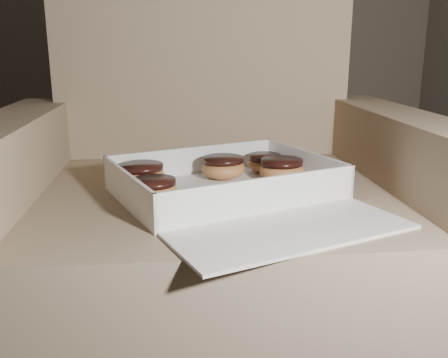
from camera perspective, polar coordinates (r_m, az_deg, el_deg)
armchair at (r=1.03m, az=-1.42°, el=-6.27°), size 0.85×0.72×0.89m
bakery_box at (r=0.86m, az=1.35°, el=-1.55°), size 0.49×0.52×0.06m
donut_a at (r=1.02m, az=4.68°, el=1.90°), size 0.07×0.07×0.04m
donut_b at (r=0.95m, az=6.61°, el=1.08°), size 0.09×0.09×0.04m
donut_c at (r=0.83m, az=-8.00°, el=-1.21°), size 0.08×0.08×0.04m
donut_d at (r=0.91m, az=-9.42°, el=0.47°), size 0.09×0.09×0.04m
donut_e at (r=0.96m, az=-0.08°, el=1.39°), size 0.08×0.08×0.04m
crumb_a at (r=0.83m, az=1.22°, el=-2.46°), size 0.01×0.01×0.00m
crumb_b at (r=0.80m, az=0.65°, el=-3.01°), size 0.01×0.01×0.00m
crumb_c at (r=0.76m, az=-2.36°, el=-3.95°), size 0.01×0.01×0.00m
crumb_d at (r=0.78m, az=-1.76°, el=-3.48°), size 0.01×0.01×0.00m
crumb_e at (r=0.91m, az=4.37°, el=-0.87°), size 0.01×0.01×0.00m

